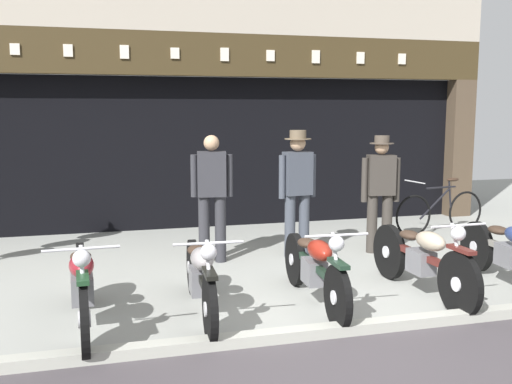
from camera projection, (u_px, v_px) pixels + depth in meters
The scene contains 12 objects.
shop_facade at pixel (204, 122), 11.66m from camera, with size 10.05×4.42×6.84m.
motorcycle_left at pixel (82, 284), 5.41m from camera, with size 0.62×2.05×0.93m.
motorcycle_center_left at pixel (201, 276), 5.76m from camera, with size 0.62×2.03×0.90m.
motorcycle_center at pixel (315, 267), 6.08m from camera, with size 0.62×2.04×0.90m.
motorcycle_center_right at pixel (422, 258), 6.39m from camera, with size 0.62×2.05×0.92m.
motorcycle_right at pixel (511, 251), 6.71m from camera, with size 0.62×1.97×0.92m.
salesman_left at pixel (212, 192), 7.75m from camera, with size 0.55×0.28×1.71m.
shopkeeper_center at pixel (297, 186), 8.07m from camera, with size 0.56×0.37×1.77m.
salesman_right at pixel (380, 188), 8.29m from camera, with size 0.55×0.34×1.68m.
advert_board_near at pixel (352, 125), 10.82m from camera, with size 0.68×0.03×0.97m.
advert_board_far at pixel (413, 119), 11.13m from camera, with size 0.77×0.03×1.02m.
leaning_bicycle at pixel (440, 211), 9.67m from camera, with size 1.77×0.50×0.94m.
Camera 1 is at (-2.07, -4.63, 2.04)m, focal length 40.80 mm.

